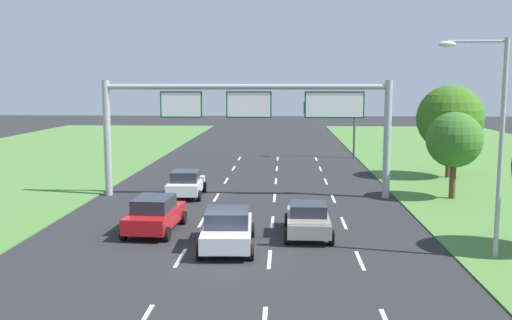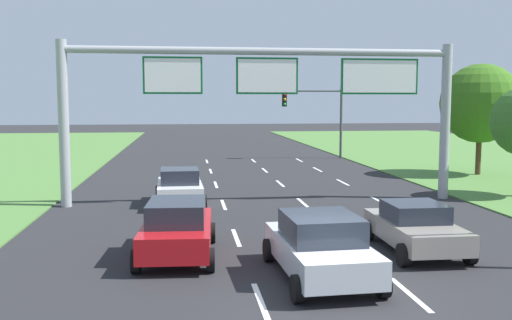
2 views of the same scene
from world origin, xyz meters
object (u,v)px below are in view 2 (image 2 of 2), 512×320
car_lead_silver (177,228)px  roadside_tree_far (480,104)px  car_near_red (320,246)px  traffic_light_mast (317,109)px  car_mid_lane (415,227)px  car_far_ahead (180,187)px  sign_gantry (269,90)px

car_lead_silver → roadside_tree_far: (17.79, 16.00, 3.49)m
car_near_red → traffic_light_mast: (6.87, 29.58, 3.04)m
car_lead_silver → car_mid_lane: 7.03m
car_lead_silver → car_near_red: bearing=-30.8°
traffic_light_mast → roadside_tree_far: 13.34m
car_far_ahead → traffic_light_mast: size_ratio=0.72×
car_far_ahead → traffic_light_mast: bearing=59.5°
traffic_light_mast → sign_gantry: bearing=-109.3°
car_mid_lane → car_far_ahead: 11.07m
car_mid_lane → sign_gantry: size_ratio=0.24×
sign_gantry → roadside_tree_far: (13.86, 7.51, -0.62)m
car_lead_silver → traffic_light_mast: bearing=72.3°
car_near_red → car_far_ahead: car_near_red is taller
traffic_light_mast → car_far_ahead: bearing=-119.1°
car_mid_lane → car_far_ahead: car_far_ahead is taller
sign_gantry → traffic_light_mast: size_ratio=3.08×
car_lead_silver → traffic_light_mast: traffic_light_mast is taller
car_lead_silver → sign_gantry: sign_gantry is taller
sign_gantry → roadside_tree_far: sign_gantry is taller
car_near_red → car_far_ahead: 11.36m
car_mid_lane → traffic_light_mast: traffic_light_mast is taller
car_mid_lane → roadside_tree_far: (10.77, 16.24, 3.59)m
car_lead_silver → car_far_ahead: bearing=93.3°
car_lead_silver → car_mid_lane: bearing=1.5°
car_near_red → car_lead_silver: car_lead_silver is taller
roadside_tree_far → car_far_ahead: bearing=-156.7°
car_mid_lane → sign_gantry: 10.17m
car_near_red → car_lead_silver: bearing=143.2°
car_far_ahead → traffic_light_mast: traffic_light_mast is taller
car_near_red → car_far_ahead: size_ratio=1.13×
car_near_red → car_mid_lane: size_ratio=1.09×
car_far_ahead → car_mid_lane: bearing=-52.1°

